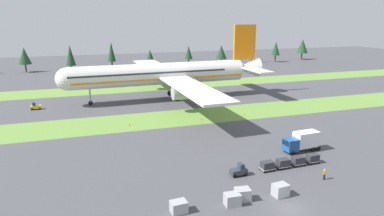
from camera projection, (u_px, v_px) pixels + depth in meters
ground_plane at (289, 209)px, 43.95m from camera, size 400.00×400.00×0.00m
grass_strip_near at (186, 117)px, 84.30m from camera, size 320.00×13.84×0.01m
grass_strip_far at (152, 87)px, 120.72m from camera, size 320.00×13.84×0.01m
airliner at (166, 73)px, 100.59m from camera, size 60.78×74.61×21.44m
baggage_tug at (239, 171)px, 52.90m from camera, size 2.64×1.38×1.97m
cargo_dolly_lead at (267, 165)px, 54.54m from camera, size 2.25×1.57×1.55m
cargo_dolly_second at (283, 163)px, 55.51m from camera, size 2.25×1.57×1.55m
cargo_dolly_third at (298, 160)px, 56.47m from camera, size 2.25×1.57×1.55m
cargo_dolly_fourth at (313, 158)px, 57.43m from camera, size 2.25×1.57×1.55m
catering_truck at (302, 141)px, 62.34m from camera, size 7.07×2.67×3.58m
pushback_tractor at (36, 107)px, 90.80m from camera, size 2.63×1.36×1.97m
ground_crew_marshaller at (325, 174)px, 51.59m from camera, size 0.54×0.36×1.74m
uld_container_0 at (179, 207)px, 42.94m from camera, size 2.10×1.73×1.50m
uld_container_1 at (243, 194)px, 45.77m from camera, size 2.18×1.83×1.67m
uld_container_2 at (232, 199)px, 44.58m from camera, size 2.08×1.70×1.60m
uld_container_3 at (280, 190)px, 46.88m from camera, size 2.14×1.78×1.72m
taxiway_marker_0 at (244, 114)px, 85.88m from camera, size 0.44×0.44×0.63m
taxiway_marker_1 at (129, 124)px, 77.46m from camera, size 0.44×0.44×0.60m
taxiway_marker_2 at (201, 119)px, 81.60m from camera, size 0.44×0.44×0.57m
distant_tree_line at (130, 53)px, 163.68m from camera, size 202.70×11.30×12.69m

